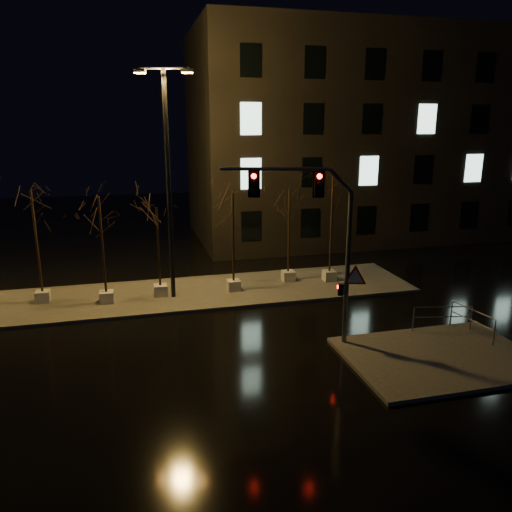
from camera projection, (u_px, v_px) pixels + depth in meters
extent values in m
plane|color=black|center=(226.00, 341.00, 20.21)|extent=(90.00, 90.00, 0.00)
cube|color=#4C4843|center=(204.00, 292.00, 25.81)|extent=(22.00, 5.00, 0.15)
cube|color=#4C4843|center=(440.00, 357.00, 18.70)|extent=(7.00, 5.00, 0.15)
cube|color=black|center=(358.00, 137.00, 38.45)|extent=(25.00, 12.00, 15.00)
cube|color=silver|center=(43.00, 296.00, 24.18)|extent=(0.65, 0.65, 0.55)
cylinder|color=black|center=(37.00, 242.00, 23.47)|extent=(0.11, 0.11, 4.90)
cube|color=silver|center=(107.00, 297.00, 24.11)|extent=(0.65, 0.65, 0.55)
cylinder|color=black|center=(102.00, 245.00, 23.44)|extent=(0.11, 0.11, 4.60)
cube|color=silver|center=(161.00, 290.00, 25.07)|extent=(0.65, 0.65, 0.55)
cylinder|color=black|center=(158.00, 247.00, 24.49)|extent=(0.11, 0.11, 3.92)
cube|color=silver|center=(234.00, 285.00, 25.82)|extent=(0.65, 0.65, 0.55)
cylinder|color=black|center=(233.00, 237.00, 25.16)|extent=(0.11, 0.11, 4.57)
cube|color=silver|center=(288.00, 276.00, 27.40)|extent=(0.65, 0.65, 0.55)
cylinder|color=black|center=(289.00, 230.00, 26.74)|extent=(0.11, 0.11, 4.57)
cube|color=silver|center=(329.00, 276.00, 27.45)|extent=(0.65, 0.65, 0.55)
cylinder|color=black|center=(331.00, 221.00, 26.66)|extent=(0.11, 0.11, 5.53)
cylinder|color=#595B61|center=(347.00, 270.00, 19.07)|extent=(0.18, 0.18, 5.96)
cylinder|color=#595B61|center=(275.00, 169.00, 18.16)|extent=(3.86, 1.22, 0.14)
cube|color=black|center=(319.00, 184.00, 18.25)|extent=(0.35, 0.29, 0.89)
cube|color=black|center=(254.00, 184.00, 18.32)|extent=(0.35, 0.29, 0.89)
cube|color=black|center=(341.00, 289.00, 19.28)|extent=(0.26, 0.23, 0.45)
cone|color=red|center=(355.00, 278.00, 19.09)|extent=(1.00, 0.31, 1.03)
sphere|color=#FF0C07|center=(352.00, 176.00, 18.14)|extent=(0.18, 0.18, 0.18)
cylinder|color=black|center=(169.00, 189.00, 23.59)|extent=(0.22, 0.22, 10.78)
cylinder|color=black|center=(163.00, 68.00, 22.19)|extent=(2.29, 0.81, 0.11)
cube|color=orange|center=(140.00, 72.00, 22.29)|extent=(0.60, 0.45, 0.22)
cube|color=orange|center=(187.00, 72.00, 22.18)|extent=(0.60, 0.45, 0.22)
cylinder|color=#595B61|center=(413.00, 320.00, 20.72)|extent=(0.06, 0.06, 1.00)
cylinder|color=#595B61|center=(471.00, 319.00, 20.80)|extent=(0.06, 0.06, 1.00)
cylinder|color=#595B61|center=(444.00, 307.00, 20.62)|extent=(2.40, 0.56, 0.04)
cylinder|color=#595B61|center=(442.00, 317.00, 20.73)|extent=(2.40, 0.56, 0.04)
cylinder|color=#595B61|center=(494.00, 333.00, 19.37)|extent=(0.06, 0.06, 1.02)
cylinder|color=#595B61|center=(451.00, 314.00, 21.37)|extent=(0.06, 0.06, 1.02)
cylinder|color=#595B61|center=(473.00, 310.00, 20.22)|extent=(0.39, 2.24, 0.05)
cylinder|color=#595B61|center=(472.00, 320.00, 20.34)|extent=(0.39, 2.24, 0.05)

